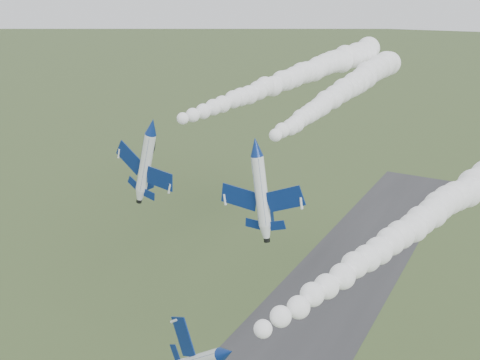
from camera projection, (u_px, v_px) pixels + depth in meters
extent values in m
cylinder|color=white|center=(226.00, 353.00, 47.20)|extent=(3.68, 7.54, 1.83)
cone|color=white|center=(260.00, 331.00, 50.18)|extent=(2.18, 1.99, 1.83)
cylinder|color=black|center=(266.00, 328.00, 50.77)|extent=(1.03, 0.75, 0.93)
cube|color=navy|center=(219.00, 323.00, 48.13)|extent=(3.00, 2.68, 3.25)
cube|color=navy|center=(248.00, 321.00, 49.85)|extent=(1.34, 1.22, 1.43)
cube|color=navy|center=(261.00, 349.00, 49.46)|extent=(1.34, 1.22, 1.43)
cube|color=navy|center=(260.00, 334.00, 48.69)|extent=(1.89, 1.76, 1.25)
cylinder|color=white|center=(152.00, 127.00, 74.37)|extent=(3.39, 9.41, 2.06)
cone|color=navy|center=(119.00, 135.00, 70.04)|extent=(2.39, 2.69, 2.06)
cone|color=white|center=(180.00, 120.00, 78.53)|extent=(2.33, 2.25, 2.06)
cylinder|color=black|center=(185.00, 118.00, 79.35)|extent=(1.13, 0.80, 1.04)
ellipsoid|color=black|center=(140.00, 126.00, 72.30)|extent=(1.82, 3.32, 1.37)
cube|color=navy|center=(141.00, 117.00, 76.60)|extent=(5.20, 3.32, 1.64)
cube|color=navy|center=(173.00, 137.00, 73.61)|extent=(5.20, 3.32, 1.64)
cube|color=navy|center=(167.00, 116.00, 78.59)|extent=(2.28, 1.51, 0.76)
cube|color=navy|center=(184.00, 126.00, 77.00)|extent=(2.28, 1.51, 0.76)
cube|color=navy|center=(176.00, 112.00, 76.90)|extent=(1.09, 1.86, 2.34)
cylinder|color=white|center=(256.00, 147.00, 67.52)|extent=(2.14, 9.36, 1.88)
cone|color=navy|center=(234.00, 159.00, 62.62)|extent=(1.95, 2.49, 1.88)
cone|color=white|center=(274.00, 137.00, 72.24)|extent=(1.93, 2.05, 1.88)
cylinder|color=black|center=(278.00, 135.00, 73.16)|extent=(0.97, 0.69, 0.95)
ellipsoid|color=black|center=(247.00, 147.00, 65.36)|extent=(1.34, 3.23, 1.25)
cube|color=navy|center=(236.00, 147.00, 69.91)|extent=(5.14, 2.80, 0.86)
cube|color=navy|center=(283.00, 146.00, 66.70)|extent=(5.14, 2.80, 0.86)
cube|color=navy|center=(259.00, 139.00, 72.26)|extent=(2.24, 1.28, 0.42)
cube|color=navy|center=(283.00, 138.00, 70.55)|extent=(2.24, 1.28, 0.42)
cube|color=navy|center=(269.00, 128.00, 70.79)|extent=(0.52, 1.79, 2.43)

